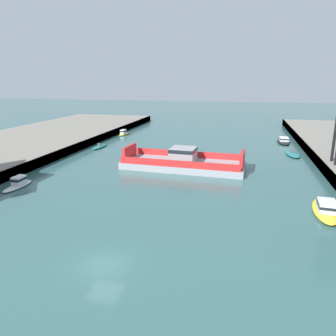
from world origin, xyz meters
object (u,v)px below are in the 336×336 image
at_px(moored_boat_near_left, 18,183).
at_px(moored_boat_mid_right, 99,147).
at_px(moored_boat_far_right, 293,154).
at_px(moored_boat_near_right, 326,209).
at_px(moored_boat_mid_left, 283,141).
at_px(moored_boat_upstream_a, 124,133).
at_px(chain_ferry, 183,162).

bearing_deg(moored_boat_near_left, moored_boat_mid_right, 91.06).
bearing_deg(moored_boat_far_right, moored_boat_near_right, -90.70).
bearing_deg(moored_boat_near_left, moored_boat_mid_left, 46.90).
relative_size(moored_boat_mid_left, moored_boat_mid_right, 1.29).
distance_m(moored_boat_near_left, moored_boat_upstream_a, 43.44).
height_order(chain_ferry, moored_boat_near_right, chain_ferry).
xyz_separation_m(moored_boat_mid_right, moored_boat_upstream_a, (-0.79, 16.68, 0.32)).
bearing_deg(chain_ferry, moored_boat_near_left, -144.32).
bearing_deg(moored_boat_mid_left, chain_ferry, -124.61).
height_order(moored_boat_far_right, moored_boat_upstream_a, moored_boat_upstream_a).
relative_size(moored_boat_near_right, moored_boat_upstream_a, 1.51).
xyz_separation_m(moored_boat_mid_right, moored_boat_far_right, (39.61, 2.07, 0.03)).
height_order(moored_boat_mid_right, moored_boat_far_right, moored_boat_far_right).
xyz_separation_m(chain_ferry, moored_boat_near_left, (-20.15, -14.46, -0.51)).
bearing_deg(moored_boat_far_right, moored_boat_mid_right, -177.01).
bearing_deg(moored_boat_near_right, moored_boat_mid_left, 90.10).
distance_m(moored_boat_mid_right, moored_boat_upstream_a, 16.71).
height_order(moored_boat_mid_left, moored_boat_upstream_a, moored_boat_upstream_a).
bearing_deg(moored_boat_mid_right, moored_boat_far_right, 2.99).
bearing_deg(chain_ferry, moored_boat_upstream_a, 126.50).
relative_size(moored_boat_near_left, moored_boat_mid_right, 0.93).
xyz_separation_m(chain_ferry, moored_boat_upstream_a, (-21.43, 28.96, -0.51)).
bearing_deg(moored_boat_far_right, moored_boat_near_left, -143.63).
xyz_separation_m(moored_boat_near_left, moored_boat_mid_left, (38.70, 41.35, -0.03)).
xyz_separation_m(moored_boat_near_right, moored_boat_mid_left, (-0.07, 41.54, -0.05)).
bearing_deg(moored_boat_mid_left, moored_boat_upstream_a, 177.03).
distance_m(moored_boat_mid_right, moored_boat_far_right, 39.67).
distance_m(moored_boat_near_left, moored_boat_near_right, 38.77).
distance_m(chain_ferry, moored_boat_upstream_a, 36.03).
bearing_deg(moored_boat_near_left, moored_boat_far_right, 36.37).
xyz_separation_m(chain_ferry, moored_boat_mid_right, (-20.64, 12.28, -0.83)).
distance_m(moored_boat_mid_left, moored_boat_upstream_a, 40.04).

